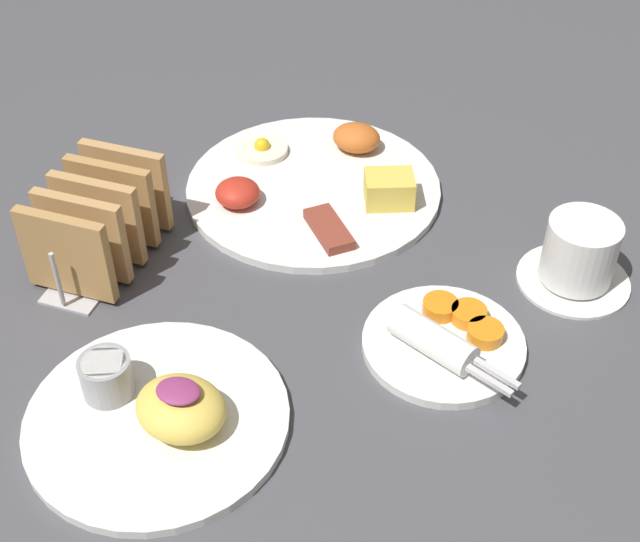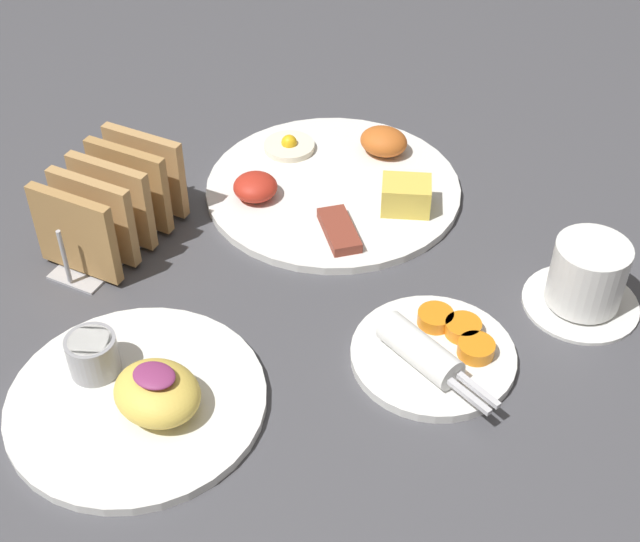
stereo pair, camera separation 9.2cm
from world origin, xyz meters
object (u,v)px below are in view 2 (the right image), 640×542
plate_foreground (136,393)px  coffee_cup (587,279)px  plate_condiments (434,351)px  plate_breakfast (336,184)px  toast_rack (113,205)px

plate_foreground → coffee_cup: size_ratio=2.00×
plate_condiments → coffee_cup: size_ratio=1.35×
coffee_cup → plate_condiments: bearing=-127.6°
plate_foreground → coffee_cup: coffee_cup is taller
plate_foreground → coffee_cup: (0.33, 0.32, 0.02)m
plate_condiments → plate_foreground: bearing=-142.1°
plate_breakfast → plate_foreground: (-0.02, -0.38, 0.00)m
plate_condiments → toast_rack: size_ratio=0.90×
plate_condiments → coffee_cup: coffee_cup is taller
plate_condiments → toast_rack: toast_rack is taller
plate_breakfast → plate_condiments: bearing=-45.4°
plate_breakfast → coffee_cup: 0.32m
toast_rack → coffee_cup: bearing=14.3°
plate_breakfast → plate_foreground: 0.38m
plate_breakfast → toast_rack: toast_rack is taller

